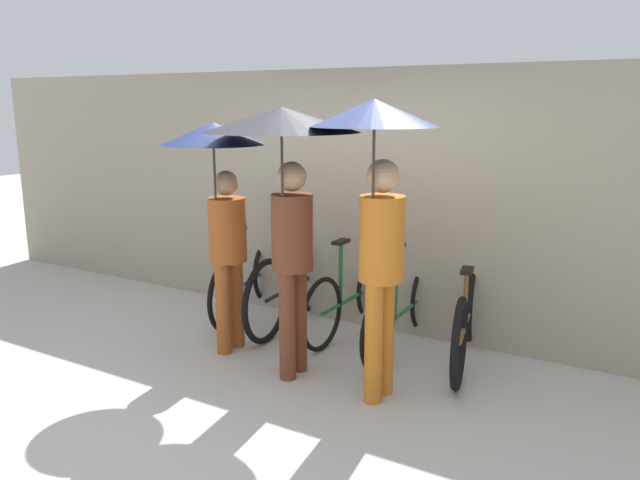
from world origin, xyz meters
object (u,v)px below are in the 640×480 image
(pedestrian_trailing, at_px, (378,182))
(pedestrian_center, at_px, (285,162))
(parked_bicycle_0, at_px, (248,280))
(parked_bicycle_1, at_px, (293,285))
(parked_bicycle_4, at_px, (466,319))
(pedestrian_leading, at_px, (220,183))
(parked_bicycle_3, at_px, (403,309))
(parked_bicycle_2, at_px, (350,296))

(pedestrian_trailing, bearing_deg, pedestrian_center, 3.22)
(parked_bicycle_0, xyz_separation_m, parked_bicycle_1, (0.58, -0.05, 0.04))
(parked_bicycle_4, height_order, pedestrian_center, pedestrian_center)
(parked_bicycle_1, distance_m, parked_bicycle_4, 1.73)
(parked_bicycle_1, height_order, pedestrian_center, pedestrian_center)
(pedestrian_leading, distance_m, pedestrian_center, 0.81)
(parked_bicycle_3, bearing_deg, parked_bicycle_2, 80.68)
(parked_bicycle_3, xyz_separation_m, pedestrian_trailing, (0.22, -1.06, 1.25))
(parked_bicycle_2, xyz_separation_m, pedestrian_leading, (-0.71, -0.97, 1.13))
(parked_bicycle_4, xyz_separation_m, pedestrian_trailing, (-0.35, -1.03, 1.23))
(pedestrian_leading, xyz_separation_m, pedestrian_trailing, (1.51, -0.17, 0.12))
(parked_bicycle_2, distance_m, pedestrian_center, 1.77)
(pedestrian_center, bearing_deg, parked_bicycle_2, -90.53)
(parked_bicycle_4, distance_m, pedestrian_leading, 2.33)
(parked_bicycle_2, distance_m, pedestrian_trailing, 1.87)
(parked_bicycle_0, xyz_separation_m, parked_bicycle_4, (2.30, -0.07, 0.01))
(parked_bicycle_0, relative_size, pedestrian_center, 0.78)
(parked_bicycle_3, relative_size, pedestrian_center, 0.83)
(parked_bicycle_4, relative_size, pedestrian_center, 0.82)
(parked_bicycle_2, bearing_deg, parked_bicycle_3, -96.83)
(parked_bicycle_1, height_order, parked_bicycle_3, parked_bicycle_1)
(parked_bicycle_1, bearing_deg, pedestrian_center, -153.89)
(parked_bicycle_1, height_order, parked_bicycle_4, parked_bicycle_4)
(parked_bicycle_1, distance_m, pedestrian_center, 1.79)
(parked_bicycle_1, xyz_separation_m, parked_bicycle_2, (0.58, 0.09, -0.04))
(parked_bicycle_1, relative_size, pedestrian_trailing, 0.82)
(parked_bicycle_3, bearing_deg, parked_bicycle_1, 89.26)
(parked_bicycle_2, bearing_deg, parked_bicycle_1, 100.29)
(parked_bicycle_0, distance_m, pedestrian_trailing, 2.56)
(parked_bicycle_0, bearing_deg, pedestrian_leading, -166.58)
(parked_bicycle_4, relative_size, pedestrian_leading, 0.87)
(parked_bicycle_1, bearing_deg, parked_bicycle_2, -85.50)
(parked_bicycle_1, relative_size, parked_bicycle_4, 1.02)
(parked_bicycle_2, distance_m, parked_bicycle_4, 1.15)
(pedestrian_center, xyz_separation_m, pedestrian_trailing, (0.75, 0.00, -0.10))
(parked_bicycle_3, xyz_separation_m, pedestrian_center, (-0.52, -1.06, 1.35))
(parked_bicycle_2, relative_size, parked_bicycle_4, 0.95)
(pedestrian_trailing, bearing_deg, parked_bicycle_1, -34.39)
(parked_bicycle_1, xyz_separation_m, parked_bicycle_3, (1.15, 0.01, -0.04))
(parked_bicycle_0, xyz_separation_m, parked_bicycle_3, (1.73, -0.04, -0.01))
(parked_bicycle_0, xyz_separation_m, pedestrian_leading, (0.44, -0.93, 1.12))
(pedestrian_center, bearing_deg, parked_bicycle_1, -62.26)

